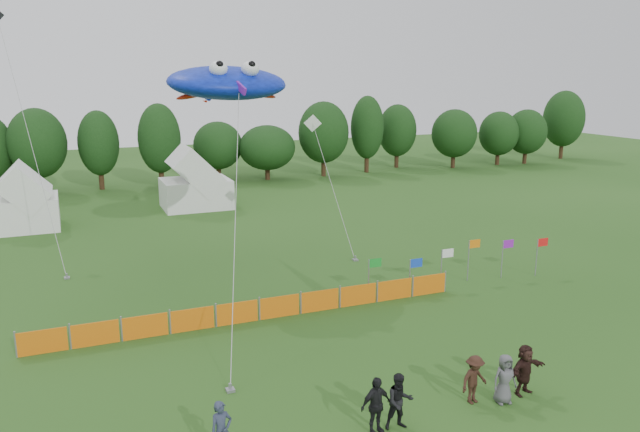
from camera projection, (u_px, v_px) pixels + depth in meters
name	position (u px, v px, depth m)	size (l,w,h in m)	color
ground	(386.00, 399.00, 21.52)	(160.00, 160.00, 0.00)	#234C16
treeline	(185.00, 143.00, 61.62)	(104.57, 8.78, 8.36)	#382314
tent_left	(26.00, 202.00, 44.46)	(4.32, 4.32, 3.81)	white
tent_right	(196.00, 184.00, 51.41)	(5.53, 4.42, 3.90)	white
barrier_fence	(259.00, 310.00, 28.22)	(19.90, 0.06, 1.00)	#D7630B
flag_row	(461.00, 259.00, 32.74)	(10.73, 0.77, 2.26)	gray
spectator_a	(221.00, 431.00, 17.97)	(0.66, 0.44, 1.82)	#2C334A
spectator_b	(400.00, 401.00, 19.54)	(0.90, 0.70, 1.85)	black
spectator_c	(474.00, 379.00, 21.08)	(1.11, 0.64, 1.72)	#321C14
spectator_d	(376.00, 405.00, 19.29)	(1.10, 0.46, 1.87)	black
spectator_e	(504.00, 379.00, 21.10)	(0.85, 0.55, 1.74)	#4F4E53
spectator_f	(525.00, 370.00, 21.66)	(1.69, 0.54, 1.82)	black
stingray_kite	(226.00, 83.00, 33.33)	(7.65, 22.15, 11.65)	#0F2BDA
small_kite_white	(325.00, 164.00, 38.20)	(1.83, 4.28, 8.46)	white
small_kite_dark	(23.00, 112.00, 37.49)	(3.38, 11.62, 15.03)	black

